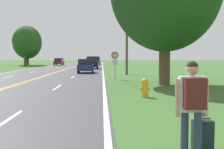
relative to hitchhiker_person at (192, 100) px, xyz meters
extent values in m
cube|color=white|center=(-4.23, 3.04, -1.04)|extent=(0.12, 3.00, 0.00)
cube|color=white|center=(-4.23, 12.04, -1.04)|extent=(0.12, 3.00, 0.00)
cube|color=white|center=(-4.23, 21.04, -1.04)|extent=(0.12, 3.00, 0.00)
cube|color=white|center=(-4.23, 30.04, -1.04)|extent=(0.12, 3.00, 0.00)
cube|color=white|center=(-4.23, 39.04, -1.04)|extent=(0.12, 3.00, 0.00)
cube|color=white|center=(-4.23, 48.04, -1.04)|extent=(0.12, 3.00, 0.00)
cube|color=white|center=(-4.23, 57.04, -1.04)|extent=(0.12, 3.00, 0.00)
cube|color=white|center=(-4.23, 66.04, -1.04)|extent=(0.12, 3.00, 0.00)
cube|color=white|center=(-4.23, 75.04, -1.04)|extent=(0.12, 3.00, 0.00)
cube|color=white|center=(-4.23, 84.04, -1.04)|extent=(0.12, 3.00, 0.00)
cube|color=white|center=(-4.23, 93.04, -1.04)|extent=(0.12, 3.00, 0.00)
cube|color=white|center=(-4.23, 102.04, -1.04)|extent=(0.12, 3.00, 0.00)
cube|color=white|center=(-10.11, 21.04, -1.04)|extent=(0.12, 3.00, 0.00)
cube|color=white|center=(-10.11, 30.04, -1.04)|extent=(0.12, 3.00, 0.00)
cube|color=white|center=(-10.11, 39.04, -1.04)|extent=(0.12, 3.00, 0.00)
cube|color=white|center=(-10.11, 48.04, -1.04)|extent=(0.12, 3.00, 0.00)
cube|color=white|center=(-10.11, 57.04, -1.04)|extent=(0.12, 3.00, 0.00)
cube|color=white|center=(-10.11, 66.04, -1.04)|extent=(0.12, 3.00, 0.00)
cube|color=white|center=(-10.11, 75.04, -1.04)|extent=(0.12, 3.00, 0.00)
cube|color=white|center=(-10.11, 84.04, -1.04)|extent=(0.12, 3.00, 0.00)
cube|color=white|center=(-10.11, 93.04, -1.04)|extent=(0.12, 3.00, 0.00)
cube|color=white|center=(-10.11, 102.04, -1.04)|extent=(0.12, 3.00, 0.00)
cylinder|color=navy|center=(-0.09, 0.12, -0.64)|extent=(0.14, 0.14, 0.83)
cylinder|color=navy|center=(0.09, -0.04, -0.64)|extent=(0.14, 0.14, 0.83)
cube|color=silver|center=(0.00, 0.04, 0.09)|extent=(0.45, 0.19, 0.62)
sphere|color=tan|center=(0.00, 0.04, 0.52)|extent=(0.22, 0.22, 0.22)
sphere|color=#2D2319|center=(0.00, 0.04, 0.56)|extent=(0.21, 0.21, 0.21)
cylinder|color=tan|center=(-0.25, 0.04, 0.03)|extent=(0.09, 0.09, 0.66)
cylinder|color=tan|center=(0.25, 0.04, 0.03)|extent=(0.09, 0.09, 0.66)
cube|color=#561E1E|center=(0.00, -0.14, 0.12)|extent=(0.36, 0.18, 0.52)
cube|color=#19282D|center=(0.26, 0.18, -0.73)|extent=(0.37, 0.20, 0.64)
cylinder|color=black|center=(0.26, 0.18, -0.37)|extent=(0.26, 0.03, 0.02)
cylinder|color=gold|center=(0.36, 7.70, -0.73)|extent=(0.31, 0.31, 0.64)
sphere|color=gold|center=(0.36, 7.70, -0.35)|extent=(0.30, 0.30, 0.30)
cylinder|color=gold|center=(0.56, 7.70, -0.66)|extent=(0.08, 0.11, 0.11)
cylinder|color=gold|center=(0.16, 7.70, -0.66)|extent=(0.08, 0.11, 0.11)
cylinder|color=gray|center=(-0.51, 18.05, 0.06)|extent=(0.07, 0.07, 2.23)
cylinder|color=white|center=(-0.51, 18.03, 0.93)|extent=(0.60, 0.02, 0.60)
torus|color=red|center=(-0.51, 18.02, 0.93)|extent=(0.55, 0.07, 0.55)
cube|color=white|center=(-0.51, 18.03, 0.38)|extent=(0.44, 0.02, 0.44)
cylinder|color=brown|center=(1.01, 24.36, 2.77)|extent=(0.24, 0.24, 7.65)
cube|color=brown|center=(1.01, 24.36, 6.00)|extent=(1.80, 0.12, 0.10)
cylinder|color=#473828|center=(-17.93, 55.56, 0.53)|extent=(0.51, 0.51, 3.17)
ellipsoid|color=#234C1E|center=(-17.93, 55.56, 4.30)|extent=(5.14, 5.14, 5.91)
cylinder|color=brown|center=(2.50, 13.36, 0.57)|extent=(0.72, 0.72, 3.24)
cylinder|color=brown|center=(-19.85, 64.85, 0.24)|extent=(0.70, 0.70, 2.58)
ellipsoid|color=#234C1E|center=(-19.85, 64.85, 4.50)|extent=(7.00, 7.00, 8.05)
cylinder|color=black|center=(-2.60, 26.78, -0.72)|extent=(0.22, 0.67, 0.67)
cylinder|color=black|center=(-4.24, 26.72, -0.72)|extent=(0.22, 0.67, 0.67)
cylinder|color=black|center=(-2.69, 29.27, -0.72)|extent=(0.22, 0.67, 0.67)
cylinder|color=black|center=(-4.33, 29.21, -0.72)|extent=(0.22, 0.67, 0.67)
cube|color=navy|center=(-3.47, 27.99, -0.40)|extent=(1.98, 4.07, 0.70)
cube|color=#1E232D|center=(-3.47, 27.99, 0.26)|extent=(1.72, 2.86, 0.63)
cylinder|color=black|center=(-2.27, 38.96, -0.71)|extent=(0.22, 0.68, 0.67)
cylinder|color=black|center=(-3.94, 38.91, -0.71)|extent=(0.22, 0.68, 0.67)
cylinder|color=black|center=(-2.36, 41.89, -0.71)|extent=(0.22, 0.68, 0.67)
cylinder|color=black|center=(-4.03, 41.83, -0.71)|extent=(0.22, 0.68, 0.67)
cube|color=black|center=(-3.15, 40.40, -0.39)|extent=(2.02, 4.78, 0.72)
cube|color=#1E232D|center=(-3.15, 40.40, 0.46)|extent=(1.75, 3.36, 0.97)
cylinder|color=black|center=(-12.39, 62.92, -0.66)|extent=(0.23, 0.79, 0.78)
cylinder|color=black|center=(-10.85, 62.86, -0.66)|extent=(0.23, 0.79, 0.78)
cylinder|color=black|center=(-12.50, 60.13, -0.66)|extent=(0.23, 0.79, 0.78)
cylinder|color=black|center=(-10.96, 60.07, -0.66)|extent=(0.23, 0.79, 0.78)
cube|color=maroon|center=(-11.67, 61.49, -0.36)|extent=(1.92, 4.57, 0.68)
cube|color=#1E232D|center=(-11.67, 61.49, 0.32)|extent=(1.66, 3.21, 0.67)
cylinder|color=black|center=(-2.14, 67.46, -0.70)|extent=(0.21, 0.70, 0.70)
cylinder|color=black|center=(-3.87, 67.44, -0.70)|extent=(0.21, 0.70, 0.70)
cylinder|color=black|center=(-2.17, 69.90, -0.70)|extent=(0.21, 0.70, 0.70)
cylinder|color=black|center=(-3.91, 69.88, -0.70)|extent=(0.21, 0.70, 0.70)
cube|color=#47474C|center=(-3.02, 68.67, -0.34)|extent=(1.99, 3.97, 0.78)
cube|color=#1E232D|center=(-3.02, 68.67, 0.54)|extent=(1.74, 2.78, 0.98)
cylinder|color=black|center=(-4.63, 77.70, -0.70)|extent=(0.23, 0.71, 0.70)
cylinder|color=black|center=(-6.30, 77.63, -0.70)|extent=(0.23, 0.71, 0.70)
cylinder|color=black|center=(-4.76, 80.66, -0.70)|extent=(0.23, 0.71, 0.70)
cylinder|color=black|center=(-6.43, 80.59, -0.70)|extent=(0.23, 0.71, 0.70)
cube|color=silver|center=(-5.53, 79.15, -0.41)|extent=(2.07, 4.85, 0.66)
cube|color=#1E232D|center=(-5.53, 79.15, 0.33)|extent=(1.79, 3.41, 0.81)
camera|label=1|loc=(-1.56, -4.75, 0.72)|focal=45.00mm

